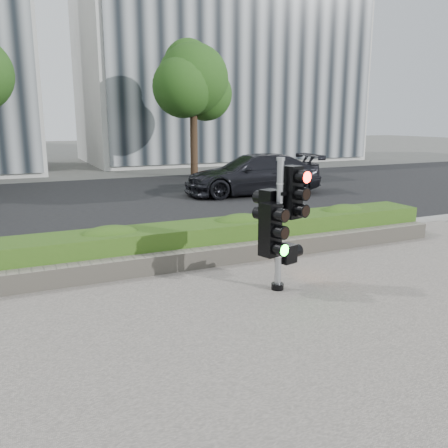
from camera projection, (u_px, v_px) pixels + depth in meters
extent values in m
plane|color=#51514C|center=(226.00, 306.00, 7.21)|extent=(120.00, 120.00, 0.00)
cube|color=#9E9389|center=(326.00, 387.00, 4.99)|extent=(16.00, 11.00, 0.03)
cube|color=black|center=(102.00, 203.00, 16.07)|extent=(60.00, 13.00, 0.02)
cube|color=gray|center=(163.00, 251.00, 9.99)|extent=(60.00, 0.25, 0.12)
cube|color=gray|center=(183.00, 260.00, 8.85)|extent=(12.00, 0.32, 0.34)
cube|color=#5F902C|center=(172.00, 243.00, 9.39)|extent=(12.00, 1.00, 0.68)
cube|color=#B7B7B2|center=(218.00, 71.00, 32.57)|extent=(18.00, 10.00, 12.00)
cylinder|color=black|center=(194.00, 140.00, 22.81)|extent=(0.36, 0.36, 3.58)
sphere|color=#1E4112|center=(193.00, 79.00, 22.20)|extent=(3.33, 3.33, 3.33)
sphere|color=#1E4112|center=(206.00, 94.00, 22.94)|extent=(2.56, 2.56, 2.56)
sphere|color=#1E4112|center=(183.00, 87.00, 21.68)|extent=(2.82, 2.82, 2.82)
sphere|color=#1E4112|center=(188.00, 63.00, 22.60)|extent=(2.30, 2.30, 2.30)
cylinder|color=black|center=(277.00, 286.00, 7.81)|extent=(0.21, 0.21, 0.10)
cylinder|color=gray|center=(279.00, 227.00, 7.59)|extent=(0.11, 0.11, 2.12)
cylinder|color=gray|center=(281.00, 159.00, 7.36)|extent=(0.13, 0.13, 0.05)
cube|color=#FF1107|center=(291.00, 192.00, 7.60)|extent=(0.33, 0.33, 0.85)
cube|color=#14E51E|center=(270.00, 230.00, 7.42)|extent=(0.33, 0.33, 0.85)
cube|color=black|center=(270.00, 207.00, 7.72)|extent=(0.33, 0.33, 0.58)
cube|color=orange|center=(286.00, 253.00, 7.86)|extent=(0.33, 0.33, 0.31)
imported|color=black|center=(253.00, 174.00, 17.69)|extent=(5.33, 2.58, 1.50)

